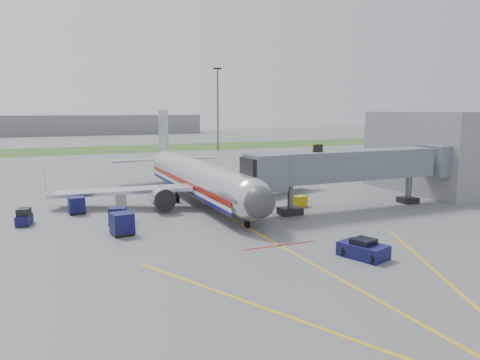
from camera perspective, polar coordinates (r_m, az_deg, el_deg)
name	(u,v)px	position (r m, az deg, el deg)	size (l,w,h in m)	color
ground	(257,233)	(39.56, 2.10, -6.47)	(400.00, 400.00, 0.00)	#565659
grass_strip	(107,150)	(125.95, -15.89, 3.59)	(300.00, 25.00, 0.01)	#2D4C1E
apron_markings	(303,258)	(33.32, 7.67, -9.45)	(21.52, 50.00, 0.01)	gold
airliner	(199,178)	(52.92, -5.02, 0.27)	(32.10, 35.67, 10.25)	silver
jet_bridge	(349,166)	(49.53, 13.13, 1.63)	(25.30, 4.00, 6.90)	slate
terminal	(436,151)	(64.56, 22.79, 3.23)	(10.00, 16.00, 10.00)	slate
light_mast_right	(218,107)	(117.06, -2.73, 8.83)	(2.00, 0.44, 20.40)	#595B60
distant_terminal	(54,125)	(204.64, -21.77, 6.23)	(120.00, 14.00, 8.00)	slate
pushback_tug	(363,250)	(34.20, 14.79, -8.20)	(2.92, 3.70, 1.34)	#0D103C
baggage_tug	(24,218)	(46.37, -24.83, -4.17)	(1.54, 2.34, 1.51)	#0D103C
baggage_cart_a	(118,216)	(43.25, -14.64, -4.29)	(1.90, 1.90, 1.66)	#0D103C
baggage_cart_b	(122,224)	(39.93, -14.18, -5.19)	(1.93, 1.93, 1.85)	#0D103C
baggage_cart_c	(77,205)	(49.28, -19.30, -2.92)	(1.65, 1.65, 1.68)	#0D103C
belt_loader	(122,219)	(43.12, -14.20, -4.67)	(2.10, 4.92, 2.34)	#0D103C
ground_power_cart	(300,201)	(50.44, 7.35, -2.59)	(1.66, 1.40, 1.13)	gold
ramp_worker	(169,199)	(49.89, -8.64, -2.33)	(0.66, 0.44, 1.82)	#BCCF18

